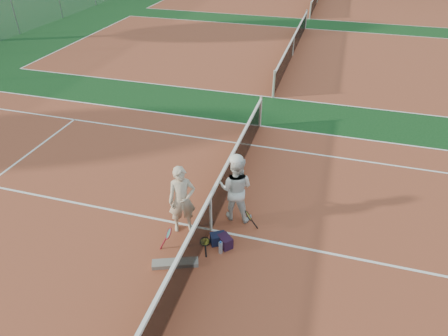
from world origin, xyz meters
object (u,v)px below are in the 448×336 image
at_px(racket_red, 169,239).
at_px(water_bottle, 221,248).
at_px(racket_spare, 205,242).
at_px(player_a, 182,200).
at_px(sports_bag_navy, 218,239).
at_px(player_b, 236,188).
at_px(racket_black_held, 248,221).
at_px(sports_bag_purple, 225,242).
at_px(net_main, 211,213).

relative_size(racket_red, water_bottle, 1.83).
bearing_deg(racket_red, water_bottle, -17.97).
distance_m(racket_red, racket_spare, 0.83).
bearing_deg(player_a, sports_bag_navy, -42.26).
height_order(player_a, player_b, player_a).
relative_size(player_b, racket_black_held, 3.14).
bearing_deg(racket_black_held, water_bottle, 42.64).
bearing_deg(sports_bag_navy, racket_black_held, 49.61).
xyz_separation_m(racket_red, sports_bag_purple, (1.16, 0.39, -0.14)).
height_order(player_a, racket_red, player_a).
bearing_deg(player_a, sports_bag_purple, -42.04).
distance_m(player_a, sports_bag_purple, 1.33).
relative_size(player_b, sports_bag_navy, 5.03).
height_order(racket_black_held, water_bottle, racket_black_held).
relative_size(racket_red, racket_black_held, 1.02).
distance_m(racket_red, sports_bag_purple, 1.23).
distance_m(net_main, racket_red, 1.09).
xyz_separation_m(net_main, racket_red, (-0.70, -0.80, -0.24)).
xyz_separation_m(net_main, player_a, (-0.63, -0.12, 0.33)).
height_order(racket_red, sports_bag_purple, racket_red).
relative_size(net_main, player_a, 6.51).
relative_size(racket_black_held, water_bottle, 1.79).
height_order(racket_spare, water_bottle, water_bottle).
bearing_deg(player_a, racket_red, -122.71).
bearing_deg(sports_bag_purple, sports_bag_navy, 166.18).
bearing_deg(racket_spare, player_b, -44.07).
bearing_deg(sports_bag_purple, net_main, 138.30).
xyz_separation_m(net_main, water_bottle, (0.42, -0.64, -0.36)).
height_order(net_main, sports_bag_navy, net_main).
bearing_deg(water_bottle, player_a, 153.70).
height_order(racket_black_held, racket_spare, racket_black_held).
height_order(net_main, player_a, player_a).
bearing_deg(player_b, racket_red, 52.31).
bearing_deg(sports_bag_purple, racket_black_held, 61.96).
bearing_deg(racket_black_held, racket_red, 11.50).
height_order(player_a, racket_spare, player_a).
bearing_deg(sports_bag_navy, racket_spare, -169.44).
xyz_separation_m(net_main, player_b, (0.42, 0.64, 0.33)).
relative_size(racket_black_held, sports_bag_purple, 1.61).
relative_size(net_main, racket_spare, 18.30).
height_order(racket_red, sports_bag_navy, racket_red).
bearing_deg(water_bottle, net_main, 123.45).
height_order(net_main, water_bottle, net_main).
relative_size(net_main, water_bottle, 36.60).
xyz_separation_m(racket_red, sports_bag_navy, (0.98, 0.44, -0.14)).
xyz_separation_m(sports_bag_navy, water_bottle, (0.14, -0.27, 0.02)).
bearing_deg(player_b, net_main, 56.82).
xyz_separation_m(racket_red, water_bottle, (1.12, 0.16, -0.12)).
bearing_deg(player_b, racket_black_held, 137.12).
bearing_deg(net_main, player_a, -169.29).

